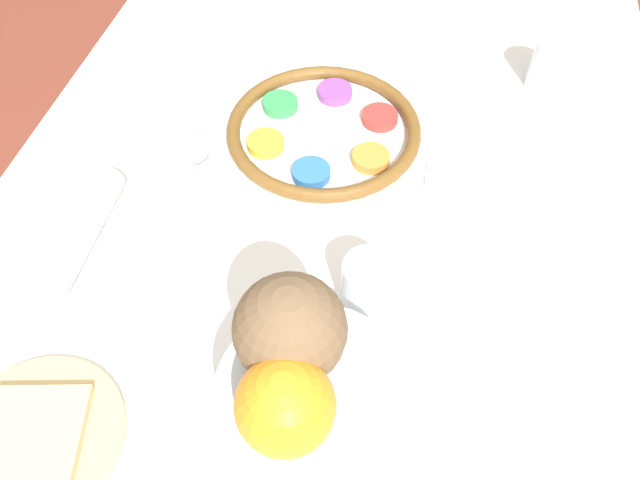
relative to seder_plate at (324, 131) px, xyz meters
The scene contains 13 objects.
ground_plane 0.81m from the seder_plate, ahead, with size 8.00×8.00×0.00m, color brown.
dining_table 0.47m from the seder_plate, ahead, with size 1.50×0.92×0.76m.
seder_plate is the anchor object (origin of this frame).
wine_glass 0.22m from the seder_plate, 48.33° to the right, with size 0.06×0.06×0.15m.
fruit_stand 0.45m from the seder_plate, 10.14° to the left, with size 0.19×0.19×0.10m.
orange_fruit 0.49m from the seder_plate, ahead, with size 0.09×0.09×0.09m.
coconut 0.43m from the seder_plate, ahead, with size 0.10×0.10×0.10m.
bread_plate 0.54m from the seder_plate, 21.88° to the right, with size 0.18×0.18×0.02m.
napkin_roll 0.36m from the seder_plate, 46.86° to the right, with size 0.19×0.05×0.04m.
cup_near 0.29m from the seder_plate, 21.28° to the left, with size 0.06×0.06×0.08m.
cup_mid 0.37m from the seder_plate, 120.97° to the left, with size 0.06×0.06×0.08m.
fork_left 0.24m from the seder_plate, 84.19° to the left, with size 0.03×0.17×0.01m.
fork_right 0.24m from the seder_plate, 77.14° to the left, with size 0.03×0.17×0.01m.
Camera 1 is at (0.41, 0.10, 1.39)m, focal length 35.00 mm.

